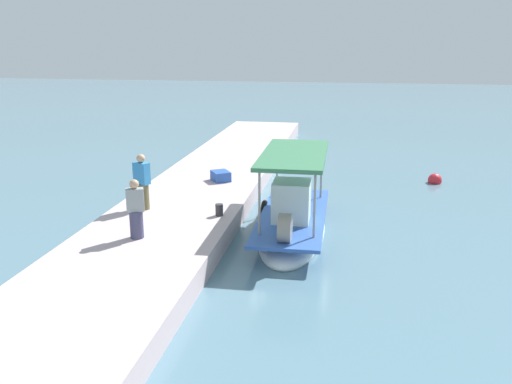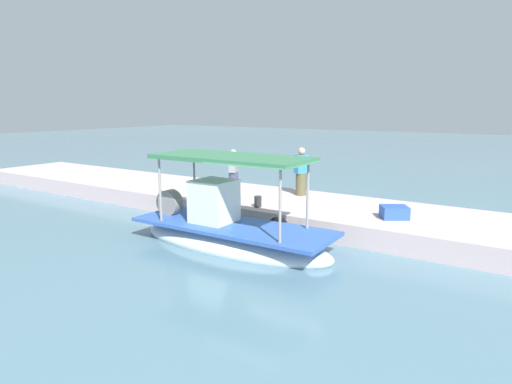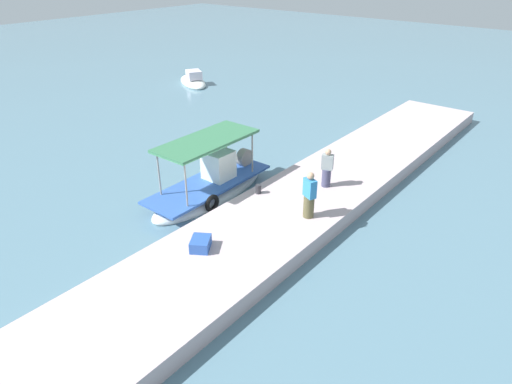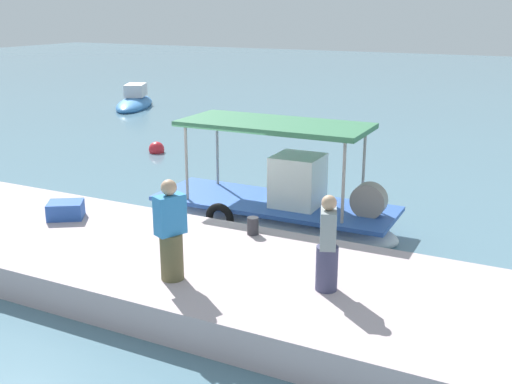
{
  "view_description": "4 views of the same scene",
  "coord_description": "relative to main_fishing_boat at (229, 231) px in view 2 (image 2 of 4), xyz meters",
  "views": [
    {
      "loc": [
        17.24,
        1.8,
        5.93
      ],
      "look_at": [
        0.23,
        -1.18,
        1.06
      ],
      "focal_mm": 38.52,
      "sensor_mm": 36.0,
      "label": 1
    },
    {
      "loc": [
        -6.11,
        9.78,
        3.91
      ],
      "look_at": [
        1.35,
        -1.63,
        1.25
      ],
      "focal_mm": 30.84,
      "sensor_mm": 36.0,
      "label": 2
    },
    {
      "loc": [
        -10.98,
        -12.21,
        9.22
      ],
      "look_at": [
        0.93,
        -2.5,
        1.09
      ],
      "focal_mm": 31.82,
      "sensor_mm": 36.0,
      "label": 3
    },
    {
      "loc": [
        7.01,
        -12.73,
        5.17
      ],
      "look_at": [
        1.26,
        -1.3,
        1.3
      ],
      "focal_mm": 43.06,
      "sensor_mm": 36.0,
      "label": 4
    }
  ],
  "objects": [
    {
      "name": "fisherman_by_crate",
      "position": [
        0.21,
        -4.78,
        1.02
      ],
      "size": [
        0.52,
        0.58,
        1.79
      ],
      "color": "brown",
      "rests_on": "dock_quay"
    },
    {
      "name": "mooring_bollard",
      "position": [
        0.47,
        -2.22,
        0.39
      ],
      "size": [
        0.24,
        0.24,
        0.37
      ],
      "primitive_type": "cylinder",
      "color": "#2D2D33",
      "rests_on": "dock_quay"
    },
    {
      "name": "main_fishing_boat",
      "position": [
        0.0,
        0.0,
        0.0
      ],
      "size": [
        6.21,
        2.18,
        2.93
      ],
      "color": "silver",
      "rests_on": "ground_plane"
    },
    {
      "name": "ground_plane",
      "position": [
        -1.11,
        -0.12,
        -0.43
      ],
      "size": [
        120.0,
        120.0,
        0.0
      ],
      "primitive_type": "plane",
      "color": "slate"
    },
    {
      "name": "dock_quay",
      "position": [
        -1.11,
        -3.77,
        -0.11
      ],
      "size": [
        36.0,
        4.09,
        0.64
      ],
      "primitive_type": "cube",
      "color": "#C5AEB2",
      "rests_on": "ground_plane"
    },
    {
      "name": "fisherman_near_bollard",
      "position": [
        2.74,
        -3.98,
        0.95
      ],
      "size": [
        0.47,
        0.53,
        1.65
      ],
      "color": "#404260",
      "rests_on": "dock_quay"
    },
    {
      "name": "cargo_crate",
      "position": [
        -3.73,
        -3.18,
        0.39
      ],
      "size": [
        0.96,
        0.92,
        0.37
      ],
      "primitive_type": "cube",
      "rotation": [
        0.0,
        0.0,
        0.58
      ],
      "color": "#2C55AB",
      "rests_on": "dock_quay"
    }
  ]
}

